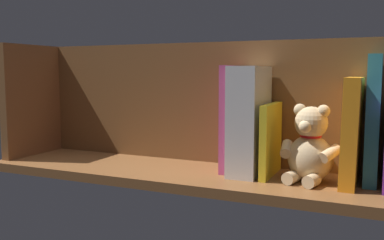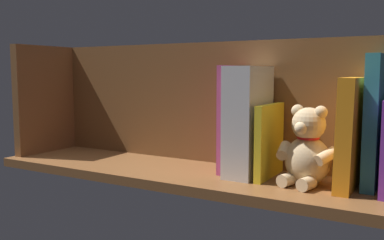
% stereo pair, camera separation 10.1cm
% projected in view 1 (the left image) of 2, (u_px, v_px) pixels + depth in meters
% --- Properties ---
extents(ground_plane, '(1.03, 0.26, 0.02)m').
position_uv_depth(ground_plane, '(192.00, 175.00, 1.02)').
color(ground_plane, brown).
extents(shelf_back_panel, '(1.03, 0.02, 0.31)m').
position_uv_depth(shelf_back_panel, '(209.00, 103.00, 1.10)').
color(shelf_back_panel, brown).
rests_on(shelf_back_panel, ground_plane).
extents(shelf_side_divider, '(0.02, 0.20, 0.31)m').
position_uv_depth(shelf_side_divider, '(32.00, 100.00, 1.20)').
color(shelf_side_divider, brown).
rests_on(shelf_side_divider, ground_plane).
extents(book_1, '(0.03, 0.11, 0.27)m').
position_uv_depth(book_1, '(373.00, 120.00, 0.88)').
color(book_1, teal).
rests_on(book_1, ground_plane).
extents(book_2, '(0.03, 0.15, 0.22)m').
position_uv_depth(book_2, '(352.00, 131.00, 0.88)').
color(book_2, orange).
rests_on(book_2, ground_plane).
extents(teddy_bear, '(0.13, 0.12, 0.16)m').
position_uv_depth(teddy_bear, '(310.00, 148.00, 0.90)').
color(teddy_bear, '#D1B284').
rests_on(teddy_bear, ground_plane).
extents(book_3, '(0.02, 0.14, 0.16)m').
position_uv_depth(book_3, '(271.00, 140.00, 0.96)').
color(book_3, yellow).
rests_on(book_3, ground_plane).
extents(dictionary_thick_white, '(0.06, 0.15, 0.24)m').
position_uv_depth(dictionary_thick_white, '(249.00, 121.00, 0.97)').
color(dictionary_thick_white, silver).
rests_on(dictionary_thick_white, ground_plane).
extents(book_4, '(0.02, 0.12, 0.25)m').
position_uv_depth(book_4, '(231.00, 118.00, 1.01)').
color(book_4, '#B23F72').
rests_on(book_4, ground_plane).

